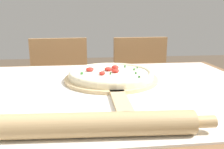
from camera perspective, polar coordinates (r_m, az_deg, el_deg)
name	(u,v)px	position (r m, az deg, el deg)	size (l,w,h in m)	color
dining_table	(110,124)	(0.87, -0.46, -11.86)	(1.12, 0.84, 0.78)	brown
towel_cloth	(110,88)	(0.82, -0.47, -3.30)	(1.04, 0.76, 0.00)	silver
pizza_peel	(112,80)	(0.88, -0.05, -1.41)	(0.35, 0.55, 0.01)	#D6B784
pizza	(111,74)	(0.90, -0.24, 0.16)	(0.32, 0.32, 0.04)	beige
rolling_pin	(99,125)	(0.49, -3.26, -11.92)	(0.49, 0.07, 0.05)	tan
chair_left	(61,95)	(1.64, -12.22, -4.80)	(0.43, 0.43, 0.87)	#A37547
chair_right	(143,92)	(1.68, 7.37, -4.14)	(0.41, 0.41, 0.87)	#A37547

